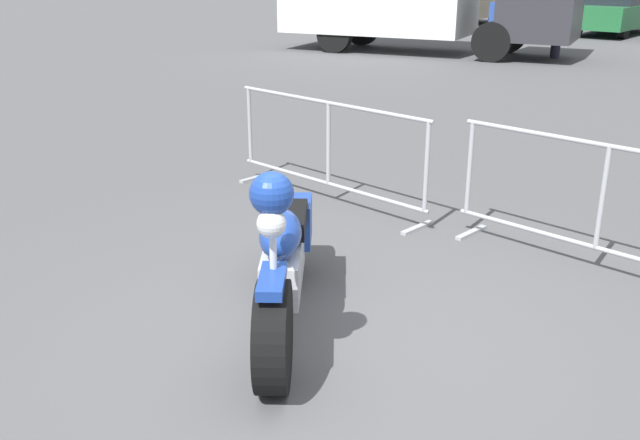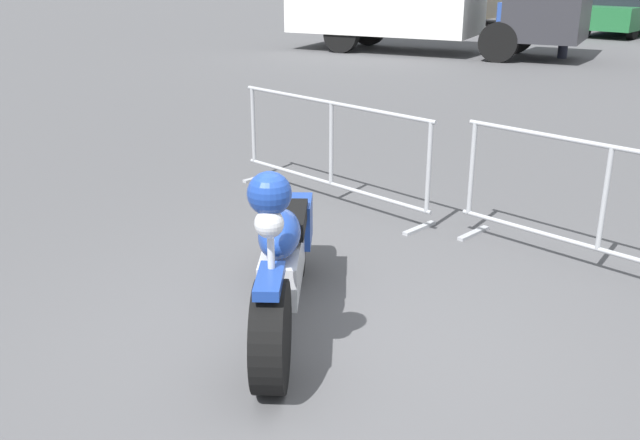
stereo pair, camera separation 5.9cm
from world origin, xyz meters
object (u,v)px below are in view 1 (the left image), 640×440
object	(u,v)px
parked_car_blue	(539,7)
crowd_barrier_far	(601,206)
parked_car_tan	(461,5)
parked_car_green	(616,11)
pedestrian	(558,21)
motorcycle	(283,256)
crowd_barrier_near	(328,150)

from	to	relation	value
parked_car_blue	crowd_barrier_far	bearing A→B (deg)	-155.10
crowd_barrier_far	parked_car_blue	world-z (taller)	parked_car_blue
parked_car_tan	parked_car_green	bearing A→B (deg)	-88.94
parked_car_tan	pedestrian	distance (m)	9.59
motorcycle	parked_car_blue	world-z (taller)	parked_car_blue
parked_car_tan	parked_car_green	size ratio (longest dim) A/B	0.97
parked_car_blue	pedestrian	size ratio (longest dim) A/B	2.57
crowd_barrier_near	crowd_barrier_far	xyz separation A→B (m)	(2.78, 0.00, 0.00)
pedestrian	parked_car_green	bearing A→B (deg)	-56.98
crowd_barrier_near	crowd_barrier_far	distance (m)	2.78
pedestrian	crowd_barrier_near	bearing A→B (deg)	128.27
crowd_barrier_near	crowd_barrier_far	bearing A→B (deg)	0.00
parked_car_blue	parked_car_tan	bearing A→B (deg)	100.97
crowd_barrier_near	crowd_barrier_far	size ratio (longest dim) A/B	1.00
parked_car_tan	pedestrian	xyz separation A→B (m)	(6.55, -7.01, 0.19)
parked_car_tan	parked_car_blue	world-z (taller)	parked_car_blue
crowd_barrier_far	pedestrian	world-z (taller)	pedestrian
parked_car_blue	motorcycle	bearing A→B (deg)	-160.41
crowd_barrier_near	parked_car_tan	world-z (taller)	parked_car_tan
motorcycle	parked_car_tan	distance (m)	24.30
motorcycle	parked_car_tan	world-z (taller)	parked_car_tan
pedestrian	parked_car_tan	bearing A→B (deg)	-20.27
parked_car_tan	crowd_barrier_near	bearing A→B (deg)	-154.30
motorcycle	parked_car_green	distance (m)	22.44
motorcycle	crowd_barrier_near	world-z (taller)	motorcycle
parked_car_blue	pedestrian	xyz separation A→B (m)	(3.67, -7.53, 0.18)
pedestrian	crowd_barrier_far	bearing A→B (deg)	139.73
crowd_barrier_far	parked_car_green	distance (m)	20.62
parked_car_tan	parked_car_green	distance (m)	5.77
crowd_barrier_near	parked_car_green	bearing A→B (deg)	99.74
parked_car_blue	pedestrian	distance (m)	8.38
crowd_barrier_near	pedestrian	bearing A→B (deg)	101.61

